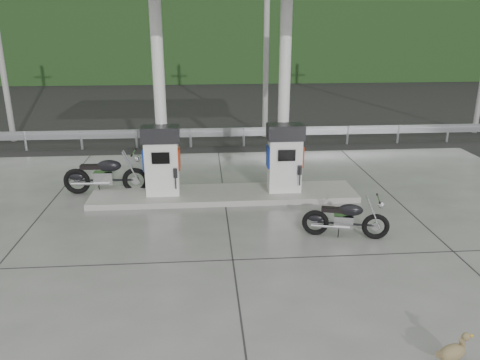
{
  "coord_description": "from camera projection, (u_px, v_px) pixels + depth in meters",
  "views": [
    {
      "loc": [
        -0.51,
        -9.17,
        4.43
      ],
      "look_at": [
        0.3,
        1.0,
        1.0
      ],
      "focal_mm": 35.0,
      "sensor_mm": 36.0,
      "label": 1
    }
  ],
  "objects": [
    {
      "name": "ground",
      "position": [
        230.0,
        239.0,
        10.12
      ],
      "size": [
        160.0,
        160.0,
        0.0
      ],
      "primitive_type": "plane",
      "color": "black",
      "rests_on": "ground"
    },
    {
      "name": "forecourt_apron",
      "position": [
        230.0,
        238.0,
        10.11
      ],
      "size": [
        18.0,
        14.0,
        0.02
      ],
      "primitive_type": "cube",
      "color": "slate",
      "rests_on": "ground"
    },
    {
      "name": "pump_island",
      "position": [
        224.0,
        195.0,
        12.45
      ],
      "size": [
        7.0,
        1.4,
        0.15
      ],
      "primitive_type": "cube",
      "color": "gray",
      "rests_on": "forecourt_apron"
    },
    {
      "name": "gas_pump_left",
      "position": [
        162.0,
        161.0,
        12.02
      ],
      "size": [
        0.95,
        0.55,
        1.8
      ],
      "primitive_type": null,
      "color": "silver",
      "rests_on": "pump_island"
    },
    {
      "name": "gas_pump_right",
      "position": [
        285.0,
        158.0,
        12.26
      ],
      "size": [
        0.95,
        0.55,
        1.8
      ],
      "primitive_type": null,
      "color": "silver",
      "rests_on": "pump_island"
    },
    {
      "name": "canopy_column_left",
      "position": [
        160.0,
        96.0,
        11.89
      ],
      "size": [
        0.3,
        0.3,
        5.0
      ],
      "primitive_type": "cylinder",
      "color": "white",
      "rests_on": "pump_island"
    },
    {
      "name": "canopy_column_right",
      "position": [
        284.0,
        95.0,
        12.13
      ],
      "size": [
        0.3,
        0.3,
        5.0
      ],
      "primitive_type": "cylinder",
      "color": "white",
      "rests_on": "pump_island"
    },
    {
      "name": "guardrail",
      "position": [
        217.0,
        128.0,
        17.45
      ],
      "size": [
        26.0,
        0.16,
        1.42
      ],
      "primitive_type": null,
      "color": "#97999E",
      "rests_on": "ground"
    },
    {
      "name": "road",
      "position": [
        215.0,
        127.0,
        20.98
      ],
      "size": [
        60.0,
        7.0,
        0.01
      ],
      "primitive_type": "cube",
      "color": "black",
      "rests_on": "ground"
    },
    {
      "name": "utility_pole_b",
      "position": [
        266.0,
        35.0,
        17.97
      ],
      "size": [
        0.22,
        0.22,
        8.0
      ],
      "primitive_type": "cylinder",
      "color": "gray",
      "rests_on": "ground"
    },
    {
      "name": "tree_band",
      "position": [
        208.0,
        42.0,
        37.51
      ],
      "size": [
        80.0,
        6.0,
        6.0
      ],
      "primitive_type": "cube",
      "color": "black",
      "rests_on": "ground"
    },
    {
      "name": "forested_hills",
      "position": [
        205.0,
        56.0,
        66.81
      ],
      "size": [
        100.0,
        40.0,
        140.0
      ],
      "primitive_type": null,
      "color": "black",
      "rests_on": "ground"
    },
    {
      "name": "motorcycle_left",
      "position": [
        106.0,
        175.0,
        12.62
      ],
      "size": [
        2.17,
        0.76,
        1.01
      ],
      "primitive_type": null,
      "rotation": [
        0.0,
        0.0,
        -0.04
      ],
      "color": "black",
      "rests_on": "forecourt_apron"
    },
    {
      "name": "motorcycle_right",
      "position": [
        346.0,
        219.0,
        10.05
      ],
      "size": [
        1.81,
        0.95,
        0.82
      ],
      "primitive_type": null,
      "rotation": [
        0.0,
        0.0,
        -0.25
      ],
      "color": "black",
      "rests_on": "forecourt_apron"
    },
    {
      "name": "duck",
      "position": [
        452.0,
        353.0,
        6.29
      ],
      "size": [
        0.55,
        0.32,
        0.38
      ],
      "primitive_type": null,
      "rotation": [
        0.0,
        0.0,
        0.34
      ],
      "color": "brown",
      "rests_on": "forecourt_apron"
    }
  ]
}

